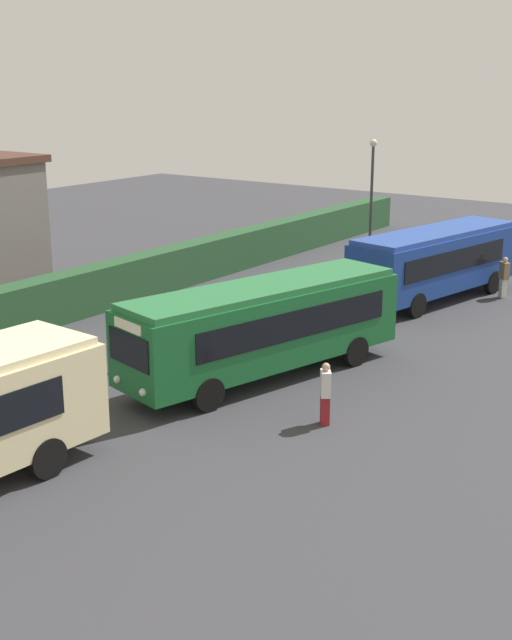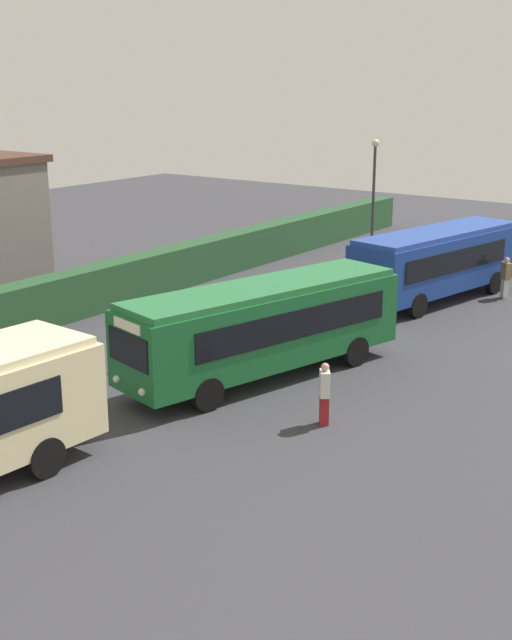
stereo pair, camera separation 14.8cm
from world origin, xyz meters
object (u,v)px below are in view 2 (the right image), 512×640
at_px(bus_green, 263,324).
at_px(bus_blue, 437,260).
at_px(person_left, 325,392).
at_px(lamppost, 374,190).
at_px(traffic_cone, 438,257).
at_px(person_center, 152,338).
at_px(person_right, 506,277).

bearing_deg(bus_green, bus_blue, -167.71).
bearing_deg(person_left, lamppost, 78.08).
bearing_deg(bus_blue, person_left, -156.77).
relative_size(traffic_cone, lamppost, 0.10).
distance_m(person_left, lamppost, 20.09).
xyz_separation_m(person_left, person_center, (0.80, 7.04, 0.04)).
xyz_separation_m(bus_green, bus_blue, (11.99, -0.40, -0.01)).
height_order(bus_blue, traffic_cone, bus_blue).
bearing_deg(bus_blue, lamppost, 63.41).
bearing_deg(person_left, bus_blue, 65.75).
distance_m(bus_green, person_right, 14.34).
xyz_separation_m(bus_green, person_center, (-1.26, 3.55, -0.78)).
xyz_separation_m(person_right, traffic_cone, (4.79, 5.20, -0.63)).
height_order(person_center, person_right, person_center).
distance_m(bus_green, lamppost, 16.83).
bearing_deg(bus_green, person_left, 73.65).
relative_size(bus_green, person_center, 5.45).
relative_size(bus_blue, lamppost, 1.49).
bearing_deg(bus_blue, traffic_cone, 34.12).
distance_m(person_center, lamppost, 17.53).
bearing_deg(person_left, person_right, 56.35).
relative_size(bus_blue, traffic_cone, 15.44).
xyz_separation_m(bus_blue, traffic_cone, (6.87, 2.96, -1.43)).
xyz_separation_m(bus_blue, person_left, (-14.06, -3.09, -0.81)).
bearing_deg(bus_blue, bus_green, -171.09).
xyz_separation_m(bus_green, person_right, (14.07, -2.64, -0.82)).
bearing_deg(traffic_cone, lamppost, 141.74).
distance_m(bus_green, person_left, 4.14).
bearing_deg(person_right, bus_green, 32.92).
distance_m(person_left, person_right, 16.15).
relative_size(person_center, traffic_cone, 3.06).
xyz_separation_m(bus_blue, person_center, (-13.25, 3.95, -0.77)).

